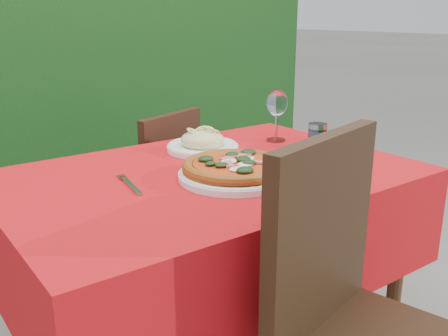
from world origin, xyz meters
TOP-DOWN VIEW (x-y plane):
  - hedge at (0.00, 1.55)m, footprint 3.20×0.55m
  - dining_table at (0.00, 0.00)m, footprint 1.26×0.86m
  - chair_near at (0.01, -0.59)m, footprint 0.52×0.52m
  - chair_far at (0.16, 0.65)m, footprint 0.48×0.48m
  - pizza_plate at (0.02, -0.10)m, footprint 0.36×0.36m
  - pasta_plate at (0.13, 0.22)m, footprint 0.26×0.26m
  - water_glass at (0.49, 0.01)m, footprint 0.07×0.07m
  - wine_glass at (0.43, 0.17)m, footprint 0.08×0.08m
  - fork at (-0.26, 0.01)m, footprint 0.06×0.21m

SIDE VIEW (x-z plane):
  - chair_far at x=0.16m, z-range 0.06..0.88m
  - chair_near at x=0.01m, z-range 0.07..1.03m
  - dining_table at x=0.00m, z-range 0.22..0.97m
  - fork at x=-0.26m, z-range 0.75..0.75m
  - pasta_plate at x=0.13m, z-range 0.74..0.81m
  - pizza_plate at x=0.02m, z-range 0.75..0.81m
  - water_glass at x=0.49m, z-range 0.74..0.83m
  - wine_glass at x=0.43m, z-range 0.79..0.99m
  - hedge at x=0.00m, z-range 0.03..1.81m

